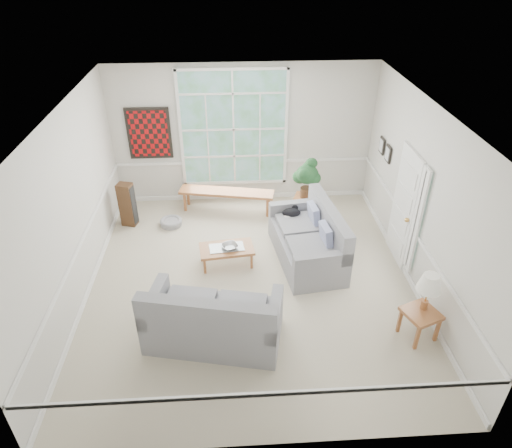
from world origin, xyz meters
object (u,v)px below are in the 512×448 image
at_px(loveseat_front, 213,311).
at_px(end_table, 305,208).
at_px(coffee_table, 227,256).
at_px(side_table, 419,324).
at_px(loveseat_right, 307,235).

bearing_deg(loveseat_front, end_table, 72.54).
xyz_separation_m(coffee_table, end_table, (1.65, 1.50, 0.07)).
relative_size(loveseat_front, side_table, 4.00).
height_order(loveseat_right, coffee_table, loveseat_right).
bearing_deg(end_table, side_table, -71.50).
relative_size(end_table, side_table, 1.02).
bearing_deg(coffee_table, side_table, -41.50).
bearing_deg(loveseat_right, coffee_table, 175.03).
relative_size(loveseat_right, coffee_table, 2.00).
bearing_deg(side_table, end_table, 108.50).
distance_m(end_table, side_table, 3.63).
distance_m(loveseat_right, loveseat_front, 2.49).
bearing_deg(loveseat_front, loveseat_right, 60.42).
xyz_separation_m(loveseat_right, coffee_table, (-1.45, -0.07, -0.34)).
distance_m(loveseat_front, end_table, 3.78).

